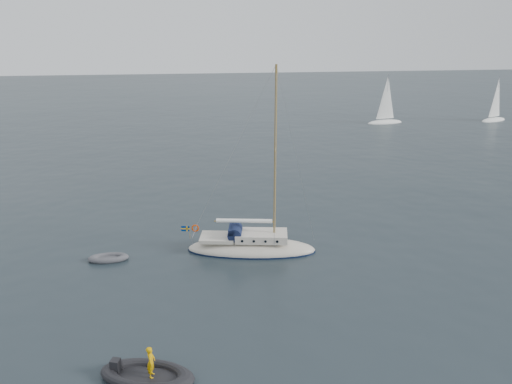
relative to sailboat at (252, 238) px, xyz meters
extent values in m
plane|color=black|center=(0.21, -2.96, -0.97)|extent=(300.00, 300.00, 0.00)
ellipsoid|color=beige|center=(0.00, 0.00, -0.83)|extent=(8.57, 2.67, 1.43)
cube|color=silver|center=(0.66, 0.00, 0.15)|extent=(3.43, 1.81, 0.52)
cube|color=beige|center=(-2.29, 0.00, 0.00)|extent=(2.29, 1.81, 0.24)
cylinder|color=#121B39|center=(-1.10, 0.00, 0.41)|extent=(0.91, 1.57, 0.91)
cube|color=#121B39|center=(-1.29, 0.00, 0.60)|extent=(0.43, 1.57, 0.38)
cylinder|color=olive|center=(1.52, 0.00, 5.60)|extent=(0.14, 0.14, 11.43)
cylinder|color=olive|center=(1.52, 0.00, 6.17)|extent=(0.05, 2.10, 0.05)
cylinder|color=olive|center=(-0.48, 0.00, 1.17)|extent=(4.00, 0.10, 0.10)
cylinder|color=white|center=(-0.48, 0.00, 1.22)|extent=(3.72, 0.27, 0.27)
cylinder|color=#929199|center=(-3.81, 0.00, 0.41)|extent=(0.04, 2.10, 0.04)
torus|color=#EA4000|center=(-3.86, 0.57, 0.41)|extent=(0.51, 0.10, 0.51)
cylinder|color=olive|center=(-4.15, 0.00, 0.31)|extent=(0.03, 0.03, 0.86)
cube|color=navy|center=(-4.43, 0.00, 0.60)|extent=(0.57, 0.02, 0.36)
cube|color=gold|center=(-4.43, 0.00, 0.60)|extent=(0.59, 0.03, 0.09)
cube|color=gold|center=(-4.33, 0.00, 0.60)|extent=(0.09, 0.03, 0.38)
cylinder|color=black|center=(-0.57, 0.91, 0.15)|extent=(0.17, 0.06, 0.17)
cylinder|color=black|center=(-0.57, -0.91, 0.15)|extent=(0.17, 0.06, 0.17)
cylinder|color=black|center=(0.19, 0.91, 0.15)|extent=(0.17, 0.06, 0.17)
cylinder|color=black|center=(0.19, -0.91, 0.15)|extent=(0.17, 0.06, 0.17)
cylinder|color=black|center=(0.95, 0.91, 0.15)|extent=(0.17, 0.06, 0.17)
cylinder|color=black|center=(0.95, -0.91, 0.15)|extent=(0.17, 0.06, 0.17)
cylinder|color=black|center=(1.71, 0.91, 0.15)|extent=(0.17, 0.06, 0.17)
cylinder|color=black|center=(1.71, -0.91, 0.15)|extent=(0.17, 0.06, 0.17)
cube|color=#48484D|center=(-9.39, 0.04, -0.86)|extent=(1.58, 0.65, 0.09)
cube|color=black|center=(-6.32, -12.19, -0.82)|extent=(2.60, 1.09, 0.13)
cube|color=black|center=(-7.73, -12.19, -0.48)|extent=(0.38, 0.38, 0.65)
imported|color=#D19704|center=(-6.10, -12.19, -0.06)|extent=(0.45, 0.59, 1.44)
ellipsoid|color=white|center=(28.36, 44.88, -0.92)|extent=(6.18, 2.06, 1.03)
cylinder|color=#929199|center=(28.36, 44.88, 3.15)|extent=(0.10, 0.10, 7.21)
cone|color=white|center=(28.31, 44.88, 3.15)|extent=(3.30, 3.30, 6.69)
ellipsoid|color=white|center=(46.93, 44.15, -0.92)|extent=(5.79, 1.93, 0.96)
cylinder|color=#929199|center=(46.93, 44.15, 2.89)|extent=(0.10, 0.10, 6.75)
cone|color=white|center=(46.88, 44.15, 2.89)|extent=(3.09, 3.09, 6.27)
camera|label=1|loc=(-4.51, -30.48, 13.24)|focal=35.00mm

